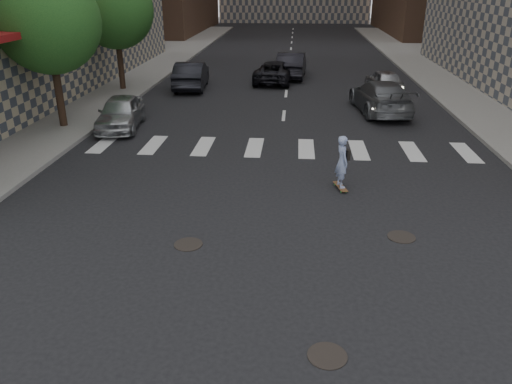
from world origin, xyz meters
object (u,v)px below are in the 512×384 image
Objects in this scene: tree_b at (50,16)px; traffic_car_c at (275,72)px; traffic_car_d at (384,80)px; traffic_car_e at (291,65)px; silver_sedan at (121,112)px; tree_c at (116,6)px; traffic_car_a at (191,75)px; traffic_car_b at (380,97)px; skateboarder at (342,162)px.

traffic_car_c is at bearing 52.16° from tree_b.
traffic_car_d is 6.84m from traffic_car_e.
silver_sedan is at bearing 27.36° from traffic_car_d.
traffic_car_a is (3.81, 0.86, -3.86)m from tree_c.
traffic_car_b is 10.23m from traffic_car_e.
traffic_car_c reaches higher than traffic_car_d.
traffic_car_c is 6.78m from traffic_car_d.
tree_c is 1.24× the size of traffic_car_b.
traffic_car_b is (14.09, 3.86, -3.87)m from tree_b.
skateboarder is at bearing -50.82° from tree_c.
traffic_car_d is (11.23, 0.00, -0.15)m from traffic_car_a.
tree_b is 13.49m from skateboarder.
tree_b reaches higher than silver_sedan.
tree_b and tree_c have the same top height.
silver_sedan is at bearing 65.96° from traffic_car_c.
tree_b is at bearing 57.51° from traffic_car_c.
traffic_car_d is at bearing 61.77° from skateboarder.
tree_b is at bearing 23.12° from traffic_car_d.
tree_b is 17.92m from traffic_car_d.
traffic_car_c is (8.66, 11.15, -3.98)m from tree_b.
silver_sedan is at bearing 130.78° from skateboarder.
traffic_car_c is 2.18m from traffic_car_e.
traffic_car_e is at bearing -148.41° from traffic_car_a.
tree_c is at bearing -4.10° from traffic_car_d.
skateboarder is at bearing 68.51° from traffic_car_b.
tree_c reaches higher than silver_sedan.
tree_b is at bearing 137.42° from skateboarder.
traffic_car_e is at bearing 80.63° from skateboarder.
traffic_car_d is at bearing 165.62° from traffic_car_c.
traffic_car_e reaches higher than traffic_car_a.
traffic_car_b is 1.07× the size of traffic_car_e.
traffic_car_b is 1.42× the size of traffic_car_d.
traffic_car_d is (15.05, 0.86, -4.01)m from tree_c.
tree_c is 1.38× the size of traffic_car_a.
traffic_car_b reaches higher than traffic_car_c.
traffic_car_a reaches higher than traffic_car_b.
tree_b is 15.12m from traffic_car_b.
traffic_car_e reaches higher than traffic_car_b.
traffic_car_b is (14.09, -4.14, -3.87)m from tree_c.
skateboarder is at bearing 69.10° from traffic_car_d.
traffic_car_a reaches higher than traffic_car_d.
traffic_car_b is at bearing 11.02° from silver_sedan.
tree_b is 14.67m from traffic_car_c.
traffic_car_c is at bearing -27.11° from traffic_car_d.
traffic_car_e is (1.00, 1.93, 0.15)m from traffic_car_c.
tree_c is at bearing 25.34° from traffic_car_c.
tree_b is 1.00× the size of tree_c.
tree_c is 3.85× the size of skateboarder.
skateboarder is 0.36× the size of traffic_car_a.
tree_b is 16.71m from traffic_car_e.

